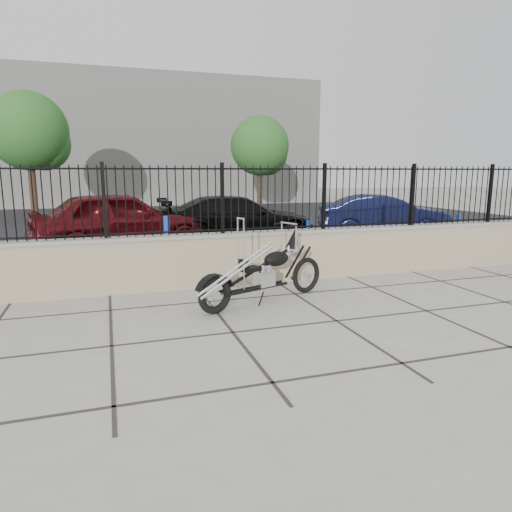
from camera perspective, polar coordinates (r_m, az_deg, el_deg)
The scene contains 14 objects.
ground_plane at distance 6.52m, azimuth 10.04°, elevation -8.01°, with size 90.00×90.00×0.00m, color #99968E.
parking_lot at distance 18.29m, azimuth -8.65°, elevation 3.98°, with size 30.00×30.00×0.00m, color black.
retaining_wall at distance 8.61m, azimuth 2.34°, elevation -0.01°, with size 14.00×0.36×0.96m, color gray.
iron_fence at distance 8.48m, azimuth 2.39°, elevation 7.18°, with size 14.00×0.08×1.20m, color black.
background_building at distance 32.13m, azimuth -13.12°, elevation 13.75°, with size 22.00×6.00×8.00m, color beige.
chopper_motorcycle at distance 7.11m, azimuth 0.75°, elevation -0.42°, with size 2.35×0.41×1.41m, color black, non-canonical shape.
car_red at distance 12.72m, azimuth -16.62°, elevation 4.35°, with size 1.84×4.58×1.56m, color #460A0E.
car_black at distance 13.63m, azimuth -2.29°, elevation 4.71°, with size 1.88×4.63×1.34m, color black.
car_blue at distance 15.18m, azimuth 15.65°, elevation 4.89°, with size 1.40×4.02×1.33m, color black.
bollard_a at distance 10.01m, azimuth -11.04°, elevation 1.75°, with size 0.13×0.13×1.12m, color #0B5BA7.
bollard_b at distance 11.39m, azimuth 6.52°, elevation 2.27°, with size 0.10×0.10×0.86m, color #0B51B3.
bollard_c at distance 13.64m, azimuth 23.82°, elevation 2.91°, with size 0.11×0.11×0.91m, color blue.
tree_left at distance 22.03m, azimuth -26.65°, elevation 14.17°, with size 3.27×3.27×5.52m.
tree_right at distance 23.20m, azimuth 0.48°, elevation 13.92°, with size 2.89×2.89×4.88m.
Camera 1 is at (-2.95, -5.44, 2.06)m, focal length 32.00 mm.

